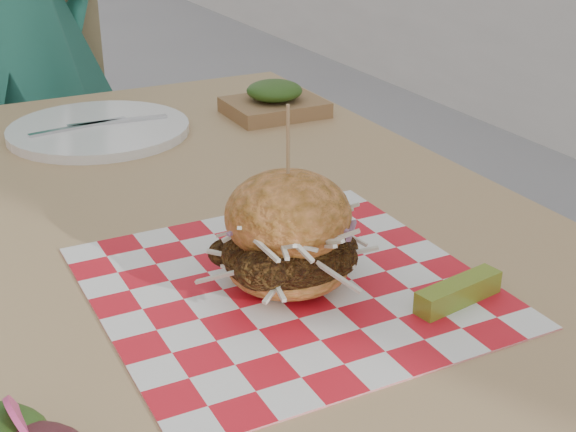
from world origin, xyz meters
name	(u,v)px	position (x,y,z in m)	size (l,w,h in m)	color
patio_table	(190,287)	(-0.19, -0.07, 0.67)	(0.80, 1.20, 0.75)	#A6815C
patio_chair	(37,130)	(-0.17, 1.00, 0.55)	(0.50, 0.51, 0.95)	#A6815C
paper_liner	(288,286)	(-0.16, -0.25, 0.75)	(0.36, 0.36, 0.00)	red
sandwich	(288,238)	(-0.16, -0.25, 0.80)	(0.16, 0.16, 0.18)	#D27C3B
pickle_spear	(458,292)	(-0.03, -0.35, 0.76)	(0.10, 0.02, 0.02)	olive
place_setting	(99,130)	(-0.19, 0.30, 0.76)	(0.27, 0.27, 0.02)	white
kraft_tray	(275,101)	(0.09, 0.27, 0.77)	(0.15, 0.12, 0.06)	olive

